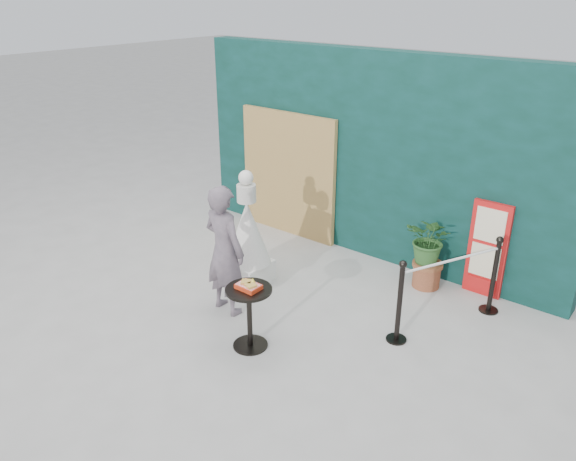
{
  "coord_description": "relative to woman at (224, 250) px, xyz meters",
  "views": [
    {
      "loc": [
        3.98,
        -3.75,
        3.81
      ],
      "look_at": [
        0.0,
        1.2,
        1.0
      ],
      "focal_mm": 35.0,
      "sensor_mm": 36.0,
      "label": 1
    }
  ],
  "objects": [
    {
      "name": "menu_board",
      "position": [
        2.37,
        2.41,
        -0.18
      ],
      "size": [
        0.5,
        0.07,
        1.3
      ],
      "color": "red",
      "rests_on": "ground"
    },
    {
      "name": "stanchion_barrier",
      "position": [
        2.31,
        1.4,
        -0.34
      ],
      "size": [
        0.84,
        1.54,
        1.03
      ],
      "color": "black",
      "rests_on": "ground"
    },
    {
      "name": "back_wall",
      "position": [
        0.47,
        2.6,
        0.67
      ],
      "size": [
        6.0,
        0.3,
        3.0
      ],
      "primitive_type": "cube",
      "color": "black",
      "rests_on": "ground"
    },
    {
      "name": "ground",
      "position": [
        0.47,
        -0.55,
        -0.83
      ],
      "size": [
        60.0,
        60.0,
        0.0
      ],
      "primitive_type": "plane",
      "color": "#ADAAA5",
      "rests_on": "ground"
    },
    {
      "name": "statue",
      "position": [
        -0.3,
        0.74,
        -0.18
      ],
      "size": [
        0.63,
        0.63,
        1.6
      ],
      "color": "white",
      "rests_on": "ground"
    },
    {
      "name": "cafe_table",
      "position": [
        0.76,
        -0.4,
        -0.33
      ],
      "size": [
        0.52,
        0.52,
        0.75
      ],
      "color": "black",
      "rests_on": "ground"
    },
    {
      "name": "planter",
      "position": [
        1.7,
        2.13,
        -0.23
      ],
      "size": [
        0.61,
        0.53,
        1.03
      ],
      "color": "brown",
      "rests_on": "ground"
    },
    {
      "name": "woman",
      "position": [
        0.0,
        0.0,
        0.0
      ],
      "size": [
        0.63,
        0.44,
        1.66
      ],
      "primitive_type": "imported",
      "rotation": [
        0.0,
        0.0,
        3.08
      ],
      "color": "slate",
      "rests_on": "ground"
    },
    {
      "name": "food_basket",
      "position": [
        0.77,
        -0.4,
        -0.04
      ],
      "size": [
        0.26,
        0.19,
        0.11
      ],
      "color": "red",
      "rests_on": "cafe_table"
    },
    {
      "name": "bamboo_fence",
      "position": [
        -0.93,
        2.39,
        0.17
      ],
      "size": [
        1.8,
        0.08,
        2.0
      ],
      "primitive_type": "cube",
      "color": "tan",
      "rests_on": "ground"
    }
  ]
}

